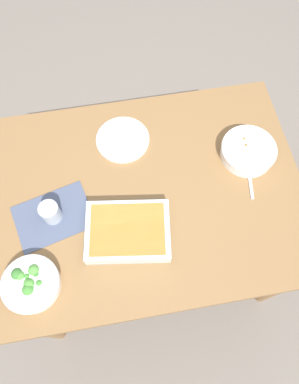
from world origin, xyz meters
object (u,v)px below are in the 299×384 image
Objects in this scene: stew_bowl at (248,151)px; spoon_by_stew at (249,173)px; baking_dish at (128,231)px; drink_cup at (51,213)px; broccoli_bowl at (31,284)px; side_plate at (123,140)px.

stew_bowl is 1.25× the size of spoon_by_stew.
baking_dish is 0.29m from drink_cup.
baking_dish is at bearing -160.24° from broccoli_bowl.
drink_cup is (0.27, -0.12, 0.00)m from baking_dish.
broccoli_bowl is 2.35× the size of drink_cup.
stew_bowl is at bearing -156.73° from broccoli_bowl.
spoon_by_stew is (-0.86, -0.29, -0.03)m from broccoli_bowl.
broccoli_bowl is 0.66m from side_plate.
spoon_by_stew is at bearing -176.26° from drink_cup.
side_plate is at bearing -126.26° from broccoli_bowl.
broccoli_bowl is 0.26m from drink_cup.
broccoli_bowl reaches higher than stew_bowl.
drink_cup is 0.39× the size of side_plate.
drink_cup reaches higher than baking_dish.
broccoli_bowl is at bearing 70.76° from drink_cup.
stew_bowl is 0.95m from broccoli_bowl.
drink_cup is (-0.08, -0.24, 0.01)m from broccoli_bowl.
side_plate is at bearing -95.27° from baking_dish.
side_plate is (-0.39, -0.53, -0.02)m from broccoli_bowl.
baking_dish is 0.41m from side_plate.
baking_dish is at bearing 18.15° from spoon_by_stew.
baking_dish reaches higher than side_plate.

